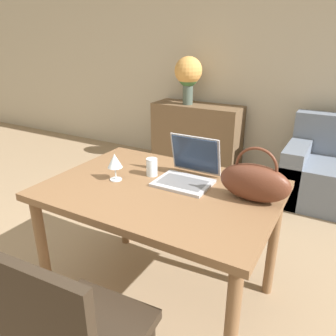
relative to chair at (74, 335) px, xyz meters
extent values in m
cube|color=#BCB29E|center=(-0.12, 3.22, 0.86)|extent=(10.00, 0.06, 2.70)
cube|color=brown|center=(-0.07, 0.77, 0.26)|extent=(1.24, 0.88, 0.04)
cylinder|color=brown|center=(-0.63, 0.39, -0.12)|extent=(0.06, 0.06, 0.73)
cylinder|color=brown|center=(-0.63, 1.15, -0.12)|extent=(0.06, 0.06, 0.73)
cylinder|color=brown|center=(0.49, 1.15, -0.12)|extent=(0.06, 0.06, 0.73)
cube|color=#2D2319|center=(0.00, 0.08, -0.07)|extent=(0.47, 0.47, 0.05)
cube|color=#2D2319|center=(0.01, -0.12, 0.17)|extent=(0.42, 0.07, 0.44)
cylinder|color=#2D2319|center=(-0.20, 0.25, -0.29)|extent=(0.04, 0.04, 0.39)
cube|color=slate|center=(0.37, 2.69, -0.21)|extent=(0.20, 0.77, 0.56)
cube|color=brown|center=(-0.86, 2.96, -0.10)|extent=(1.08, 0.40, 0.78)
cube|color=#ADADB2|center=(0.01, 0.86, 0.29)|extent=(0.30, 0.23, 0.02)
cube|color=slate|center=(0.01, 0.86, 0.30)|extent=(0.26, 0.15, 0.00)
cube|color=#ADADB2|center=(0.01, 1.01, 0.41)|extent=(0.30, 0.06, 0.23)
cube|color=#23334C|center=(0.01, 1.01, 0.41)|extent=(0.28, 0.06, 0.21)
cylinder|color=silver|center=(-0.20, 0.89, 0.33)|extent=(0.07, 0.07, 0.10)
cylinder|color=silver|center=(-0.35, 0.73, 0.28)|extent=(0.07, 0.07, 0.01)
cylinder|color=silver|center=(-0.35, 0.73, 0.32)|extent=(0.01, 0.01, 0.07)
cone|color=silver|center=(-0.35, 0.73, 0.40)|extent=(0.08, 0.08, 0.08)
ellipsoid|color=#592D1E|center=(0.40, 0.86, 0.38)|extent=(0.35, 0.13, 0.19)
torus|color=#592D1E|center=(0.40, 0.86, 0.46)|extent=(0.21, 0.01, 0.21)
cylinder|color=#47564C|center=(-0.97, 2.91, 0.42)|extent=(0.12, 0.12, 0.27)
sphere|color=#3D6B38|center=(-0.97, 2.91, 0.61)|extent=(0.24, 0.24, 0.24)
sphere|color=#D6994C|center=(-0.97, 2.91, 0.68)|extent=(0.32, 0.32, 0.32)
camera|label=1|loc=(0.75, -0.61, 1.04)|focal=35.00mm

